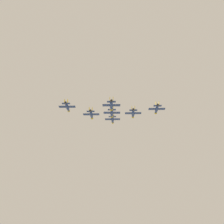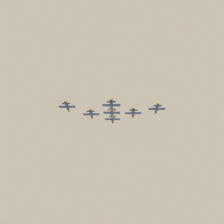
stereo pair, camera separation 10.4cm
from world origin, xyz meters
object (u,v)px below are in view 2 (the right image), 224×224
(jet_slot_rear, at_px, (112,113))
(jet_left_outer, at_px, (67,107))
(jet_right_wingman, at_px, (133,113))
(jet_trailing, at_px, (111,105))
(jet_left_wingman, at_px, (91,114))
(jet_right_outer, at_px, (157,109))
(jet_lead, at_px, (113,119))

(jet_slot_rear, bearing_deg, jet_left_outer, 88.99)
(jet_right_wingman, bearing_deg, jet_trailing, 157.96)
(jet_left_wingman, bearing_deg, jet_right_wingman, -89.96)
(jet_right_outer, height_order, jet_trailing, jet_right_outer)
(jet_right_outer, bearing_deg, jet_left_wingman, 69.22)
(jet_lead, bearing_deg, jet_right_wingman, -139.40)
(jet_right_wingman, bearing_deg, jet_left_outer, 112.40)
(jet_trailing, bearing_deg, jet_lead, -0.89)
(jet_trailing, bearing_deg, jet_slot_rear, -0.89)
(jet_left_wingman, height_order, jet_trailing, jet_left_wingman)
(jet_slot_rear, bearing_deg, jet_lead, -1.02)
(jet_lead, distance_m, jet_right_wingman, 21.92)
(jet_right_wingman, height_order, jet_left_outer, jet_right_wingman)
(jet_trailing, bearing_deg, jet_right_wingman, -23.91)
(jet_lead, height_order, jet_trailing, jet_lead)
(jet_lead, xyz_separation_m, jet_left_outer, (43.00, 8.15, -2.66))
(jet_left_outer, bearing_deg, jet_lead, -40.13)
(jet_left_wingman, distance_m, jet_trailing, 36.74)
(jet_lead, relative_size, jet_trailing, 1.03)
(jet_right_outer, bearing_deg, jet_lead, 40.99)
(jet_lead, relative_size, jet_right_outer, 1.04)
(jet_left_outer, bearing_deg, jet_right_wingman, -68.35)
(jet_lead, distance_m, jet_left_wingman, 21.97)
(jet_lead, height_order, jet_right_outer, jet_lead)
(jet_right_wingman, bearing_deg, jet_right_outer, -138.65)
(jet_left_wingman, bearing_deg, jet_slot_rear, -139.60)
(jet_left_wingman, xyz_separation_m, jet_slot_rear, (-0.56, 21.87, -4.84))
(jet_left_outer, relative_size, jet_right_outer, 1.01)
(jet_left_outer, bearing_deg, jet_trailing, -120.23)
(jet_lead, xyz_separation_m, jet_slot_rear, (20.94, 25.95, -6.86))
(jet_left_wingman, distance_m, jet_right_wingman, 28.35)
(jet_left_wingman, height_order, jet_left_outer, jet_left_wingman)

